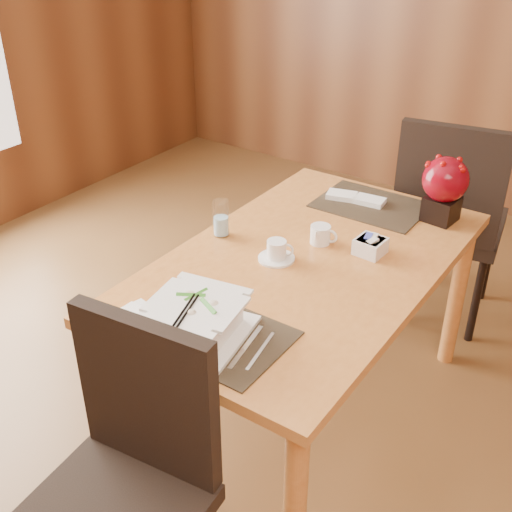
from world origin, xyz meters
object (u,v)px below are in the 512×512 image
Objects in this scene: dining_table at (304,282)px; berry_decor at (445,185)px; soup_setting at (197,319)px; water_glass at (221,218)px; far_chair at (448,213)px; coffee_cup at (277,252)px; creamer_jug at (320,234)px; bread_plate at (135,317)px; sugar_caddy at (370,246)px; near_chair at (126,472)px.

berry_decor is at bearing 63.79° from dining_table.
water_glass is at bearing 110.56° from soup_setting.
far_chair reaches higher than water_glass.
coffee_cup is 0.92× the size of water_glass.
creamer_jug reaches higher than bread_plate.
soup_setting is 0.64m from water_glass.
berry_decor reaches higher than soup_setting.
sugar_caddy is at bearing 63.99° from soup_setting.
near_chair is (0.04, -1.11, -0.23)m from creamer_jug.
soup_setting reaches higher than coffee_cup.
far_chair is (0.23, 0.83, -0.19)m from creamer_jug.
berry_decor is (0.33, 1.16, 0.09)m from soup_setting.
far_chair is at bearing 77.69° from dining_table.
dining_table is 0.20m from creamer_jug.
soup_setting is 3.42× the size of creamer_jug.
bread_plate is at bearing 122.00° from near_chair.
far_chair is (0.47, 1.59, -0.15)m from bread_plate.
bread_plate is (0.11, -0.60, -0.07)m from water_glass.
coffee_cup is at bearing 85.24° from soup_setting.
far_chair reaches higher than near_chair.
berry_decor is at bearing 74.34° from sugar_caddy.
near_chair reaches higher than bread_plate.
coffee_cup is at bearing 90.52° from near_chair.
bread_plate is at bearing -112.53° from dining_table.
near_chair is at bearing 74.82° from far_chair.
creamer_jug is at bearing -124.71° from berry_decor.
soup_setting is 1.58m from far_chair.
soup_setting is 0.72m from creamer_jug.
sugar_caddy is at bearing 4.79° from creamer_jug.
bread_plate is 0.14× the size of far_chair.
near_chair reaches higher than water_glass.
berry_decor is at bearing 64.09° from soup_setting.
water_glass reaches higher than dining_table.
coffee_cup reaches higher than creamer_jug.
soup_setting is at bearing -105.92° from sugar_caddy.
soup_setting reaches higher than creamer_jug.
sugar_caddy is at bearing -105.66° from berry_decor.
bread_plate is at bearing -106.64° from coffee_cup.
near_chair is at bearing -83.37° from coffee_cup.
creamer_jug is at bearing -169.91° from sugar_caddy.
coffee_cup is 0.29m from water_glass.
water_glass is 1.17m from far_chair.
water_glass is 1.44× the size of sugar_caddy.
near_chair reaches higher than sugar_caddy.
water_glass is (-0.33, 0.55, 0.01)m from soup_setting.
creamer_jug is 0.98× the size of sugar_caddy.
far_chair is (-0.08, 0.38, -0.30)m from berry_decor.
water_glass is 0.54× the size of berry_decor.
bread_plate is (-0.55, -1.21, -0.15)m from berry_decor.
far_chair is (0.25, 1.55, -0.21)m from soup_setting.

